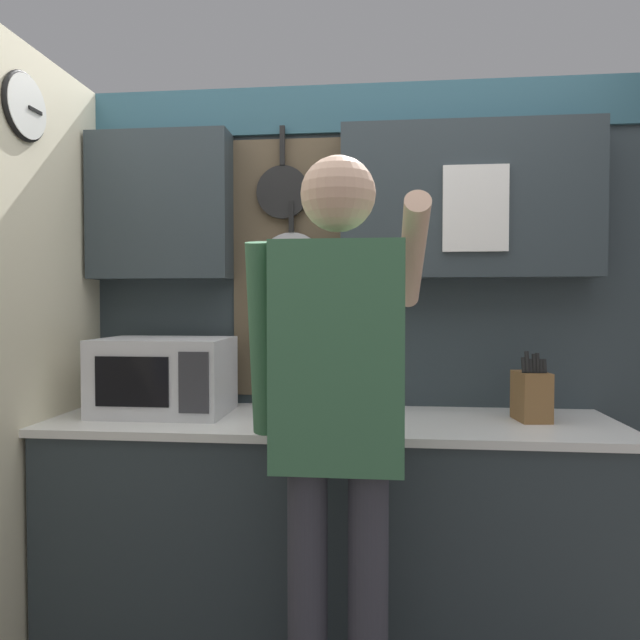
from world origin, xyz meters
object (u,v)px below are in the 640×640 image
(person, at_px, (338,400))
(utensil_crock, at_px, (316,396))
(knife_block, at_px, (531,395))
(microwave, at_px, (164,376))

(person, bearing_deg, utensil_crock, 102.66)
(knife_block, bearing_deg, microwave, -179.99)
(utensil_crock, bearing_deg, person, -77.34)
(microwave, bearing_deg, knife_block, 0.01)
(knife_block, xyz_separation_m, utensil_crock, (-0.82, 0.00, -0.02))
(knife_block, bearing_deg, person, -141.89)
(microwave, height_order, utensil_crock, utensil_crock)
(microwave, distance_m, knife_block, 1.44)
(person, bearing_deg, knife_block, 38.11)
(knife_block, relative_size, person, 0.15)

